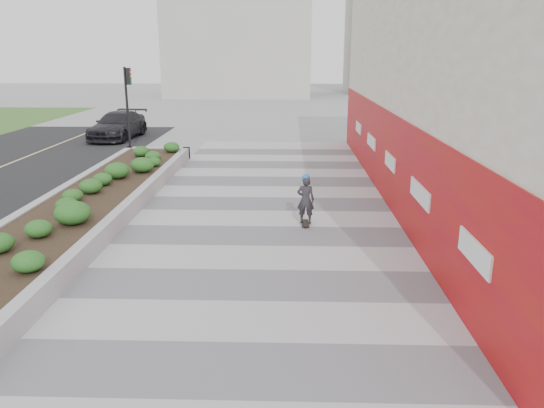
{
  "coord_description": "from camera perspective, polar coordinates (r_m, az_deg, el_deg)",
  "views": [
    {
      "loc": [
        0.67,
        -8.76,
        4.85
      ],
      "look_at": [
        0.27,
        4.35,
        1.1
      ],
      "focal_mm": 35.0,
      "sensor_mm": 36.0,
      "label": 1
    }
  ],
  "objects": [
    {
      "name": "ground",
      "position": [
        10.03,
        -2.37,
        -12.96
      ],
      "size": [
        160.0,
        160.0,
        0.0
      ],
      "primitive_type": "plane",
      "color": "gray",
      "rests_on": "ground"
    },
    {
      "name": "walkway",
      "position": [
        12.73,
        -1.41,
        -6.41
      ],
      "size": [
        8.0,
        36.0,
        0.01
      ],
      "primitive_type": "cube",
      "color": "#A8A8AD",
      "rests_on": "ground"
    },
    {
      "name": "building",
      "position": [
        18.84,
        21.82,
        12.2
      ],
      "size": [
        6.04,
        24.08,
        8.0
      ],
      "color": "beige",
      "rests_on": "ground"
    },
    {
      "name": "planter",
      "position": [
        17.49,
        -18.97,
        0.4
      ],
      "size": [
        3.0,
        18.0,
        0.9
      ],
      "color": "#9E9EA0",
      "rests_on": "ground"
    },
    {
      "name": "traffic_signal_near",
      "position": [
        27.5,
        -15.23,
        11.05
      ],
      "size": [
        0.33,
        0.28,
        4.2
      ],
      "color": "black",
      "rests_on": "ground"
    },
    {
      "name": "distant_bldg_north_l",
      "position": [
        64.21,
        -3.54,
        20.52
      ],
      "size": [
        16.0,
        12.0,
        20.0
      ],
      "primitive_type": "cube",
      "color": "#ADAAA3",
      "rests_on": "ground"
    },
    {
      "name": "manhole_cover",
      "position": [
        12.72,
        0.85,
        -6.44
      ],
      "size": [
        0.44,
        0.44,
        0.01
      ],
      "primitive_type": "cylinder",
      "color": "#595654",
      "rests_on": "ground"
    },
    {
      "name": "skateboarder",
      "position": [
        15.28,
        3.64,
        0.48
      ],
      "size": [
        0.55,
        0.72,
        1.54
      ],
      "rotation": [
        0.0,
        0.0,
        0.01
      ],
      "color": "beige",
      "rests_on": "ground"
    },
    {
      "name": "car_dark",
      "position": [
        32.58,
        -16.24,
        8.13
      ],
      "size": [
        2.54,
        5.44,
        1.54
      ],
      "primitive_type": "imported",
      "rotation": [
        0.0,
        0.0,
        -0.07
      ],
      "color": "black",
      "rests_on": "ground"
    }
  ]
}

